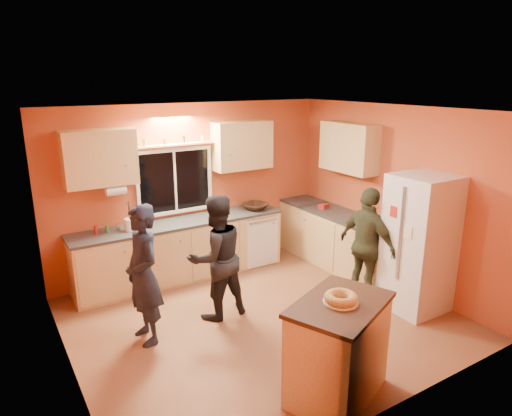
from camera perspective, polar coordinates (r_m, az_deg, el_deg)
ground at (r=5.97m, az=0.73°, el=-13.67°), size 4.50×4.50×0.00m
room_shell at (r=5.76m, az=-0.41°, el=2.56°), size 4.54×4.04×2.61m
back_counter at (r=7.14m, az=-6.54°, el=-4.63°), size 4.23×0.62×0.90m
right_counter at (r=7.25m, az=11.72°, el=-4.57°), size 0.62×1.84×0.90m
refrigerator at (r=6.24m, az=19.74°, el=-4.22°), size 0.72×0.70×1.80m
island at (r=4.56m, az=10.20°, el=-16.93°), size 1.20×1.03×0.98m
bundt_pastry at (r=4.30m, az=10.55°, el=-11.00°), size 0.31×0.31×0.09m
person_left at (r=5.34m, az=-13.91°, el=-8.14°), size 0.43×0.62×1.63m
person_center at (r=5.73m, az=-5.01°, el=-6.16°), size 0.82×0.66×1.60m
person_right at (r=6.31m, az=13.76°, el=-4.55°), size 0.44×0.95×1.58m
mixing_bowl at (r=7.37m, az=-0.08°, el=0.21°), size 0.52×0.52×0.10m
utensil_crock at (r=6.58m, az=-15.55°, el=-2.02°), size 0.14×0.14×0.17m
potted_plant at (r=6.53m, az=16.74°, el=-1.65°), size 0.35×0.33×0.31m
red_box at (r=7.52m, az=8.42°, el=0.24°), size 0.19×0.16×0.07m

